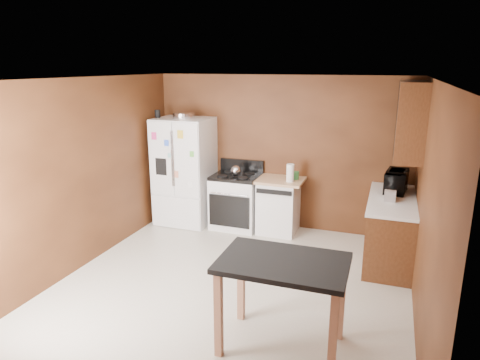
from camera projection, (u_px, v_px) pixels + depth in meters
The scene contains 18 objects.
floor at pixel (231, 286), 5.29m from camera, with size 4.50×4.50×0.00m, color beige.
ceiling at pixel (230, 79), 4.63m from camera, with size 4.50×4.50×0.00m, color white.
wall_back at pixel (280, 153), 7.01m from camera, with size 4.20×4.20×0.00m, color brown.
wall_front at pixel (114, 277), 2.91m from camera, with size 4.20×4.20×0.00m, color brown.
wall_left at pixel (82, 174), 5.64m from camera, with size 4.50×4.50×0.00m, color brown.
wall_right at pixel (427, 209), 4.28m from camera, with size 4.50×4.50×0.00m, color brown.
roasting_pan at pixel (184, 116), 7.00m from camera, with size 0.36×0.36×0.09m, color silver.
pen_cup at pixel (158, 114), 7.05m from camera, with size 0.09×0.09×0.13m, color black.
kettle at pixel (236, 171), 6.95m from camera, with size 0.17×0.17×0.17m, color silver.
paper_towel at pixel (290, 173), 6.62m from camera, with size 0.12×0.12×0.28m, color white.
green_canister at pixel (295, 175), 6.78m from camera, with size 0.11×0.11×0.12m, color #39954B.
toaster at pixel (391, 194), 5.70m from camera, with size 0.14×0.24×0.17m, color silver.
microwave at pixel (396, 182), 6.05m from camera, with size 0.51×0.34×0.28m, color black.
refrigerator at pixel (185, 171), 7.25m from camera, with size 0.90×0.80×1.80m.
gas_range at pixel (236, 200), 7.12m from camera, with size 0.76×0.68×1.10m.
dishwasher at pixel (278, 205), 6.92m from camera, with size 0.78×0.63×0.89m.
right_cabinets at pixel (396, 197), 5.80m from camera, with size 0.63×1.58×2.45m.
island at pixel (283, 275), 3.97m from camera, with size 1.19×0.80×0.91m.
Camera 1 is at (1.70, -4.45, 2.65)m, focal length 32.00 mm.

